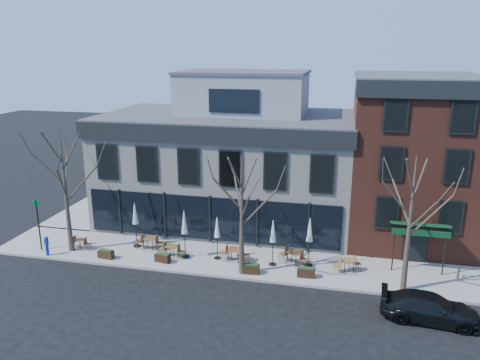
% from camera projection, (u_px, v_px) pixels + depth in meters
% --- Properties ---
extents(ground, '(120.00, 120.00, 0.00)m').
position_uv_depth(ground, '(211.00, 245.00, 31.69)').
color(ground, black).
rests_on(ground, ground).
extents(sidewalk_front, '(33.50, 4.70, 0.15)m').
position_uv_depth(sidewalk_front, '(252.00, 262.00, 28.96)').
color(sidewalk_front, gray).
rests_on(sidewalk_front, ground).
extents(sidewalk_side, '(4.50, 12.00, 0.15)m').
position_uv_depth(sidewalk_side, '(103.00, 204.00, 39.68)').
color(sidewalk_side, gray).
rests_on(sidewalk_side, ground).
extents(corner_building, '(18.39, 10.39, 11.10)m').
position_uv_depth(corner_building, '(229.00, 160.00, 35.15)').
color(corner_building, beige).
rests_on(corner_building, ground).
extents(red_brick_building, '(8.20, 11.78, 11.18)m').
position_uv_depth(red_brick_building, '(412.00, 157.00, 32.09)').
color(red_brick_building, '#612B1E').
rests_on(red_brick_building, ground).
extents(tree_corner, '(3.93, 3.98, 7.92)m').
position_uv_depth(tree_corner, '(66.00, 190.00, 29.32)').
color(tree_corner, '#382B21').
rests_on(tree_corner, sidewalk_front).
extents(tree_mid, '(3.50, 3.55, 7.04)m').
position_uv_depth(tree_mid, '(242.00, 215.00, 26.36)').
color(tree_mid, '#382B21').
rests_on(tree_mid, sidewalk_front).
extents(tree_right, '(3.72, 3.77, 7.48)m').
position_uv_depth(tree_right, '(410.00, 223.00, 24.39)').
color(tree_right, '#382B21').
rests_on(tree_right, sidewalk_front).
extents(sign_pole, '(0.50, 0.10, 3.40)m').
position_uv_depth(sign_pole, '(38.00, 222.00, 30.05)').
color(sign_pole, black).
rests_on(sign_pole, sidewalk_front).
extents(parked_sedan, '(4.79, 2.25, 1.35)m').
position_uv_depth(parked_sedan, '(430.00, 308.00, 22.69)').
color(parked_sedan, black).
rests_on(parked_sedan, ground).
extents(call_box, '(0.26, 0.26, 1.30)m').
position_uv_depth(call_box, '(47.00, 245.00, 29.53)').
color(call_box, '#0D2BAB').
rests_on(call_box, sidewalk_front).
extents(cafe_set_0, '(1.60, 0.70, 0.83)m').
position_uv_depth(cafe_set_0, '(80.00, 243.00, 30.54)').
color(cafe_set_0, brown).
rests_on(cafe_set_0, sidewalk_front).
extents(cafe_set_1, '(1.87, 0.79, 0.97)m').
position_uv_depth(cafe_set_1, '(150.00, 242.00, 30.51)').
color(cafe_set_1, brown).
rests_on(cafe_set_1, sidewalk_front).
extents(cafe_set_2, '(1.80, 0.79, 0.93)m').
position_uv_depth(cafe_set_2, '(172.00, 250.00, 29.34)').
color(cafe_set_2, brown).
rests_on(cafe_set_2, sidewalk_front).
extents(cafe_set_3, '(1.91, 0.79, 1.00)m').
position_uv_depth(cafe_set_3, '(235.00, 253.00, 28.75)').
color(cafe_set_3, brown).
rests_on(cafe_set_3, sidewalk_front).
extents(cafe_set_4, '(1.95, 1.21, 1.01)m').
position_uv_depth(cafe_set_4, '(294.00, 256.00, 28.33)').
color(cafe_set_4, brown).
rests_on(cafe_set_4, sidewalk_front).
extents(cafe_set_5, '(1.75, 1.10, 0.91)m').
position_uv_depth(cafe_set_5, '(347.00, 264.00, 27.42)').
color(cafe_set_5, brown).
rests_on(cafe_set_5, sidewalk_front).
extents(umbrella_0, '(0.49, 0.49, 3.06)m').
position_uv_depth(umbrella_0, '(135.00, 216.00, 30.45)').
color(umbrella_0, black).
rests_on(umbrella_0, sidewalk_front).
extents(umbrella_1, '(0.50, 0.50, 3.11)m').
position_uv_depth(umbrella_1, '(184.00, 225.00, 28.80)').
color(umbrella_1, black).
rests_on(umbrella_1, sidewalk_front).
extents(umbrella_2, '(0.44, 0.44, 2.75)m').
position_uv_depth(umbrella_2, '(217.00, 229.00, 28.74)').
color(umbrella_2, black).
rests_on(umbrella_2, sidewalk_front).
extents(umbrella_3, '(0.46, 0.46, 2.87)m').
position_uv_depth(umbrella_3, '(273.00, 234.00, 27.87)').
color(umbrella_3, black).
rests_on(umbrella_3, sidewalk_front).
extents(umbrella_4, '(0.49, 0.49, 3.07)m').
position_uv_depth(umbrella_4, '(310.00, 232.00, 27.69)').
color(umbrella_4, black).
rests_on(umbrella_4, sidewalk_front).
extents(planter_0, '(1.02, 0.48, 0.56)m').
position_uv_depth(planter_0, '(106.00, 254.00, 29.24)').
color(planter_0, '#312010').
rests_on(planter_0, sidewalk_front).
extents(planter_1, '(1.04, 0.59, 0.55)m').
position_uv_depth(planter_1, '(163.00, 258.00, 28.72)').
color(planter_1, black).
rests_on(planter_1, sidewalk_front).
extents(planter_2, '(1.08, 0.50, 0.59)m').
position_uv_depth(planter_2, '(250.00, 269.00, 27.26)').
color(planter_2, black).
rests_on(planter_2, sidewalk_front).
extents(planter_3, '(1.03, 0.44, 0.57)m').
position_uv_depth(planter_3, '(306.00, 272.00, 26.83)').
color(planter_3, black).
rests_on(planter_3, sidewalk_front).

